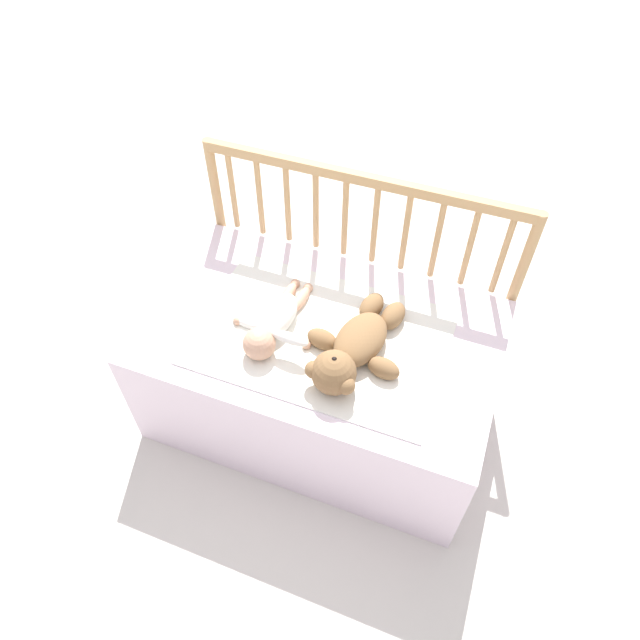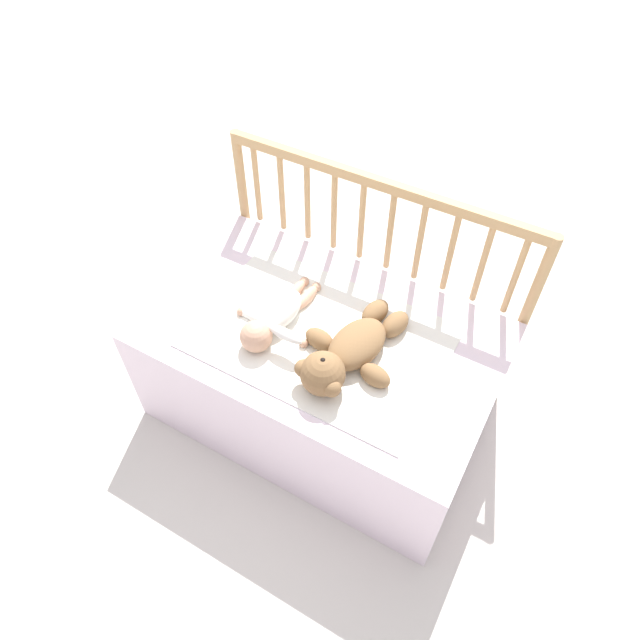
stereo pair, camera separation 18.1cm
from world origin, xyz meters
TOP-DOWN VIEW (x-y plane):
  - ground_plane at (0.00, 0.00)m, footprint 12.00×12.00m
  - crib_mattress at (0.00, 0.00)m, footprint 1.16×0.71m
  - crib_rail at (0.00, 0.38)m, footprint 1.16×0.04m
  - blanket at (0.01, -0.03)m, footprint 0.80×0.53m
  - teddy_bear at (0.13, -0.07)m, footprint 0.33×0.45m
  - baby at (-0.14, -0.06)m, footprint 0.30×0.38m

SIDE VIEW (x-z plane):
  - ground_plane at x=0.00m, z-range 0.00..0.00m
  - crib_mattress at x=0.00m, z-range 0.00..0.47m
  - blanket at x=0.01m, z-range 0.47..0.47m
  - baby at x=-0.14m, z-range 0.46..0.56m
  - teddy_bear at x=0.13m, z-range 0.45..0.59m
  - crib_rail at x=0.00m, z-range 0.17..0.99m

